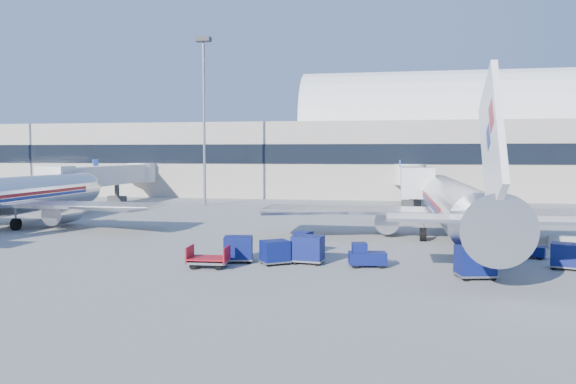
% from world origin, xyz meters
% --- Properties ---
extents(ground, '(260.00, 260.00, 0.00)m').
position_xyz_m(ground, '(0.00, 0.00, 0.00)').
color(ground, gray).
rests_on(ground, ground).
extents(terminal, '(170.00, 28.15, 21.00)m').
position_xyz_m(terminal, '(-13.60, 55.96, 7.52)').
color(terminal, '#B2AA9E').
rests_on(terminal, ground).
extents(airliner_main, '(32.00, 37.26, 12.07)m').
position_xyz_m(airliner_main, '(10.00, 4.51, 2.93)').
color(airliner_main, silver).
rests_on(airliner_main, ground).
extents(jetbridge_near, '(4.40, 27.50, 6.25)m').
position_xyz_m(jetbridge_near, '(7.60, 30.81, 3.93)').
color(jetbridge_near, silver).
rests_on(jetbridge_near, ground).
extents(jetbridge_mid, '(4.40, 27.50, 6.25)m').
position_xyz_m(jetbridge_mid, '(-34.40, 30.81, 3.93)').
color(jetbridge_mid, silver).
rests_on(jetbridge_mid, ground).
extents(mast_west, '(2.00, 1.20, 22.60)m').
position_xyz_m(mast_west, '(-20.00, 30.00, 14.79)').
color(mast_west, slate).
rests_on(mast_west, ground).
extents(barrier_near, '(3.00, 0.55, 0.90)m').
position_xyz_m(barrier_near, '(18.00, 2.00, 0.45)').
color(barrier_near, '#9E9E96').
rests_on(barrier_near, ground).
extents(tug_lead, '(2.49, 1.53, 1.52)m').
position_xyz_m(tug_lead, '(3.24, -7.70, 0.69)').
color(tug_lead, '#0A1250').
rests_on(tug_lead, ground).
extents(tug_right, '(2.29, 1.66, 1.35)m').
position_xyz_m(tug_right, '(14.02, -2.59, 0.61)').
color(tug_right, '#0A1250').
rests_on(tug_right, ground).
extents(tug_left, '(2.07, 2.80, 1.64)m').
position_xyz_m(tug_left, '(-1.12, -3.70, 0.75)').
color(tug_left, '#0A1250').
rests_on(tug_left, ground).
extents(cart_train_a, '(2.22, 1.80, 1.80)m').
position_xyz_m(cart_train_a, '(-0.50, -7.26, 0.96)').
color(cart_train_a, '#0A1250').
rests_on(cart_train_a, ground).
extents(cart_train_b, '(2.21, 2.10, 1.55)m').
position_xyz_m(cart_train_b, '(-2.54, -7.96, 0.83)').
color(cart_train_b, '#0A1250').
rests_on(cart_train_b, ground).
extents(cart_train_c, '(2.16, 1.79, 1.70)m').
position_xyz_m(cart_train_c, '(-5.07, -7.59, 0.91)').
color(cart_train_c, '#0A1250').
rests_on(cart_train_c, ground).
extents(cart_solo_near, '(2.41, 2.04, 1.85)m').
position_xyz_m(cart_solo_near, '(9.50, -9.94, 0.99)').
color(cart_solo_near, '#0A1250').
rests_on(cart_solo_near, ground).
extents(cart_solo_far, '(2.17, 1.89, 1.61)m').
position_xyz_m(cart_solo_far, '(15.42, -6.28, 0.86)').
color(cart_solo_far, '#0A1250').
rests_on(cart_solo_far, ground).
extents(cart_open_red, '(2.57, 1.88, 0.66)m').
position_xyz_m(cart_open_red, '(-6.40, -9.71, 0.48)').
color(cart_open_red, slate).
rests_on(cart_open_red, ground).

